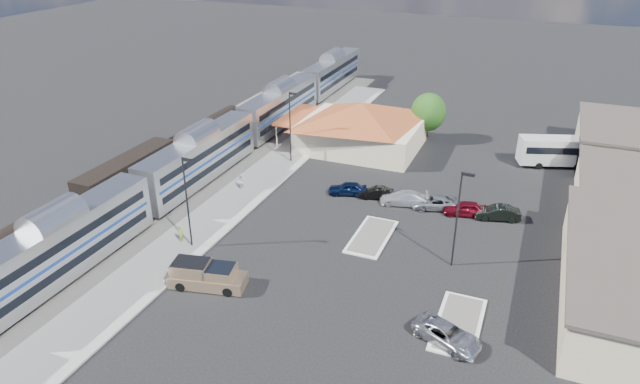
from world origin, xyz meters
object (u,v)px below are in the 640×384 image
at_px(coach_bus, 567,150).
at_px(pickup_truck, 208,276).
at_px(suv, 447,335).
at_px(station_depot, 361,125).

bearing_deg(coach_bus, pickup_truck, 126.28).
xyz_separation_m(suv, coach_bus, (7.26, 37.81, 1.39)).
xyz_separation_m(pickup_truck, suv, (19.69, 0.50, -0.32)).
height_order(pickup_truck, coach_bus, coach_bus).
height_order(station_depot, suv, station_depot).
bearing_deg(pickup_truck, suv, -100.55).
relative_size(station_depot, pickup_truck, 2.76).
xyz_separation_m(station_depot, coach_bus, (25.35, 3.49, -1.02)).
xyz_separation_m(pickup_truck, coach_bus, (26.95, 38.31, 1.07)).
bearing_deg(station_depot, pickup_truck, -92.63).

